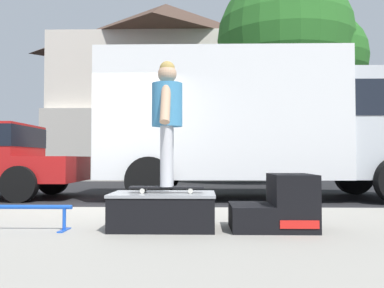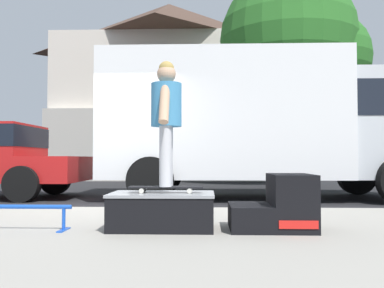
% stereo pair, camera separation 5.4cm
% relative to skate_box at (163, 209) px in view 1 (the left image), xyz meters
% --- Properties ---
extents(ground_plane, '(140.00, 140.00, 0.00)m').
position_rel_skate_box_xyz_m(ground_plane, '(-1.34, 2.46, -0.32)').
color(ground_plane, black).
extents(sidewalk_slab, '(50.00, 5.00, 0.12)m').
position_rel_skate_box_xyz_m(sidewalk_slab, '(-1.34, -0.54, -0.26)').
color(sidewalk_slab, gray).
rests_on(sidewalk_slab, ground).
extents(skate_box, '(1.09, 0.69, 0.38)m').
position_rel_skate_box_xyz_m(skate_box, '(0.00, 0.00, 0.00)').
color(skate_box, black).
rests_on(skate_box, sidewalk_slab).
extents(kicker_ramp, '(0.86, 0.70, 0.58)m').
position_rel_skate_box_xyz_m(kicker_ramp, '(1.22, -0.00, 0.04)').
color(kicker_ramp, black).
rests_on(kicker_ramp, sidewalk_slab).
extents(grind_rail, '(1.22, 0.28, 0.26)m').
position_rel_skate_box_xyz_m(grind_rail, '(-1.54, -0.14, -0.01)').
color(grind_rail, blue).
rests_on(grind_rail, sidewalk_slab).
extents(skateboard, '(0.78, 0.22, 0.07)m').
position_rel_skate_box_xyz_m(skateboard, '(0.04, -0.00, 0.23)').
color(skateboard, black).
rests_on(skateboard, skate_box).
extents(skater_kid, '(0.32, 0.69, 1.33)m').
position_rel_skate_box_xyz_m(skater_kid, '(0.04, -0.00, 1.03)').
color(skater_kid, silver).
rests_on(skater_kid, skateboard).
extents(box_truck, '(6.91, 2.63, 3.05)m').
position_rel_skate_box_xyz_m(box_truck, '(1.78, 4.66, 1.38)').
color(box_truck, white).
rests_on(box_truck, ground).
extents(street_tree_main, '(4.87, 4.43, 6.94)m').
position_rel_skate_box_xyz_m(street_tree_main, '(3.40, 9.22, 4.26)').
color(street_tree_main, brown).
rests_on(street_tree_main, ground).
extents(house_behind, '(9.54, 8.23, 8.40)m').
position_rel_skate_box_xyz_m(house_behind, '(-1.34, 15.60, 3.92)').
color(house_behind, beige).
rests_on(house_behind, ground).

